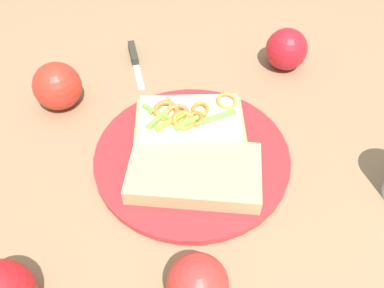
{
  "coord_description": "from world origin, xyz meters",
  "views": [
    {
      "loc": [
        0.38,
        -0.03,
        0.46
      ],
      "look_at": [
        0.0,
        0.0,
        0.03
      ],
      "focal_mm": 37.99,
      "sensor_mm": 36.0,
      "label": 1
    }
  ],
  "objects": [
    {
      "name": "apple_3",
      "position": [
        -0.13,
        -0.21,
        0.04
      ],
      "size": [
        0.11,
        0.11,
        0.08
      ],
      "primitive_type": "sphere",
      "rotation": [
        0.0,
        0.0,
        3.66
      ],
      "color": "red",
      "rests_on": "ground_plane"
    },
    {
      "name": "apple_4",
      "position": [
        -0.21,
        0.18,
        0.04
      ],
      "size": [
        0.1,
        0.1,
        0.07
      ],
      "primitive_type": "sphere",
      "rotation": [
        0.0,
        0.0,
        0.92
      ],
      "color": "red",
      "rests_on": "ground_plane"
    },
    {
      "name": "sandwich",
      "position": [
        -0.05,
        0.0,
        0.03
      ],
      "size": [
        0.11,
        0.17,
        0.05
      ],
      "rotation": [
        0.0,
        0.0,
        1.52
      ],
      "color": "tan",
      "rests_on": "plate"
    },
    {
      "name": "ground_plane",
      "position": [
        0.0,
        0.0,
        0.0
      ],
      "size": [
        2.0,
        2.0,
        0.0
      ],
      "primitive_type": "plane",
      "color": "#8E6F4F",
      "rests_on": "ground"
    },
    {
      "name": "bread_slice_side",
      "position": [
        0.05,
        -0.0,
        0.02
      ],
      "size": [
        0.13,
        0.19,
        0.02
      ],
      "primitive_type": "cube",
      "rotation": [
        0.0,
        0.0,
        1.4
      ],
      "color": "tan",
      "rests_on": "plate"
    },
    {
      "name": "apple_2",
      "position": [
        0.21,
        -0.01,
        0.03
      ],
      "size": [
        0.08,
        0.08,
        0.07
      ],
      "primitive_type": "sphere",
      "rotation": [
        0.0,
        0.0,
        3.43
      ],
      "color": "red",
      "rests_on": "ground_plane"
    },
    {
      "name": "plate",
      "position": [
        0.0,
        0.0,
        0.01
      ],
      "size": [
        0.29,
        0.29,
        0.01
      ],
      "primitive_type": "cylinder",
      "color": "#B8282D",
      "rests_on": "ground_plane"
    },
    {
      "name": "knife",
      "position": [
        -0.24,
        -0.09,
        0.01
      ],
      "size": [
        0.13,
        0.03,
        0.02
      ],
      "rotation": [
        0.0,
        0.0,
        0.16
      ],
      "color": "silver",
      "rests_on": "ground_plane"
    }
  ]
}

